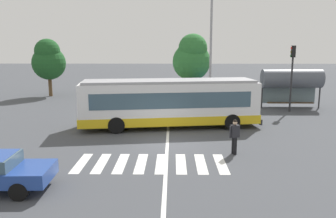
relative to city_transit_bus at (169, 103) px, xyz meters
name	(u,v)px	position (x,y,z in m)	size (l,w,h in m)	color
ground_plane	(166,145)	(-0.13, -3.95, -1.59)	(160.00, 160.00, 0.00)	#424449
city_transit_bus	(169,103)	(0.00, 0.00, 0.00)	(11.61, 4.13, 3.06)	black
pedestrian_crossing_street	(235,135)	(3.19, -5.52, -0.62)	(0.54, 0.40, 1.72)	black
parked_car_white	(153,91)	(-1.67, 11.59, -0.82)	(2.03, 4.58, 1.35)	black
parked_car_champagne	(182,91)	(1.09, 12.01, -0.82)	(1.95, 4.54, 1.35)	black
parked_car_blue	(207,91)	(3.59, 11.71, -0.82)	(2.02, 4.57, 1.35)	black
traffic_light_far_corner	(292,68)	(9.49, 5.36, 1.86)	(0.33, 0.32, 5.18)	#28282B
bus_stop_shelter	(292,79)	(10.07, 6.97, 0.83)	(4.91, 1.54, 3.25)	#28282B
twin_arm_street_lamp	(211,35)	(3.44, 8.14, 4.45)	(4.28, 0.32, 9.96)	#939399
background_tree_left	(48,60)	(-12.43, 13.42, 2.15)	(3.38, 3.38, 5.85)	brown
background_tree_right	(192,58)	(2.13, 13.44, 2.36)	(3.84, 3.84, 6.34)	brown
crosswalk_painted_stripes	(151,163)	(-0.76, -6.92, -1.58)	(6.70, 2.65, 0.01)	silver
lane_center_line	(168,135)	(-0.08, -1.95, -1.58)	(0.16, 24.00, 0.01)	silver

